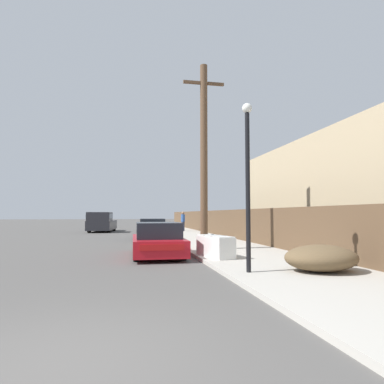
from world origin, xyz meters
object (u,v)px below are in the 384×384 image
(utility_pole, at_px, (204,153))
(car_parked_mid, at_px, (152,229))
(pedestrian, at_px, (183,221))
(discarded_fridge, at_px, (215,246))
(brush_pile, at_px, (321,258))
(street_lamp, at_px, (248,172))
(parked_sports_car_red, at_px, (158,241))
(pickup_truck, at_px, (102,222))

(utility_pole, bearing_deg, car_parked_mid, 101.35)
(pedestrian, bearing_deg, discarded_fridge, -95.93)
(discarded_fridge, height_order, brush_pile, discarded_fridge)
(car_parked_mid, xyz_separation_m, brush_pile, (3.33, -13.87, -0.16))
(discarded_fridge, relative_size, street_lamp, 0.44)
(parked_sports_car_red, distance_m, pedestrian, 17.11)
(parked_sports_car_red, height_order, pickup_truck, pickup_truck)
(discarded_fridge, bearing_deg, pedestrian, 72.26)
(car_parked_mid, distance_m, brush_pile, 14.26)
(parked_sports_car_red, distance_m, car_parked_mid, 8.96)
(discarded_fridge, distance_m, brush_pile, 3.98)
(car_parked_mid, bearing_deg, parked_sports_car_red, -89.79)
(brush_pile, xyz_separation_m, pedestrian, (-0.05, 21.60, 0.54))
(pickup_truck, bearing_deg, pedestrian, 167.29)
(brush_pile, bearing_deg, car_parked_mid, 103.50)
(pickup_truck, bearing_deg, brush_pile, 111.63)
(discarded_fridge, xyz_separation_m, car_parked_mid, (-1.40, 10.39, 0.14))
(car_parked_mid, relative_size, utility_pole, 0.59)
(discarded_fridge, distance_m, car_parked_mid, 10.48)
(pickup_truck, bearing_deg, discarded_fridge, 109.31)
(street_lamp, relative_size, pedestrian, 2.57)
(utility_pole, distance_m, street_lamp, 5.93)
(parked_sports_car_red, distance_m, pickup_truck, 19.24)
(car_parked_mid, xyz_separation_m, pickup_truck, (-3.82, 10.00, 0.26))
(discarded_fridge, xyz_separation_m, parked_sports_car_red, (-1.88, 1.44, 0.10))
(discarded_fridge, distance_m, pickup_truck, 21.05)
(pickup_truck, relative_size, street_lamp, 1.29)
(brush_pile, bearing_deg, parked_sports_car_red, 127.78)
(parked_sports_car_red, bearing_deg, street_lamp, -66.56)
(parked_sports_car_red, distance_m, brush_pile, 6.22)
(discarded_fridge, xyz_separation_m, utility_pole, (0.18, 2.51, 3.72))
(street_lamp, bearing_deg, pickup_truck, 102.55)
(utility_pole, relative_size, pedestrian, 4.65)
(parked_sports_car_red, relative_size, brush_pile, 2.25)
(utility_pole, distance_m, brush_pile, 7.28)
(parked_sports_car_red, bearing_deg, utility_pole, 28.59)
(parked_sports_car_red, height_order, brush_pile, parked_sports_car_red)
(discarded_fridge, relative_size, parked_sports_car_red, 0.44)
(parked_sports_car_red, distance_m, street_lamp, 5.47)
(pickup_truck, height_order, utility_pole, utility_pole)
(pickup_truck, xyz_separation_m, brush_pile, (7.15, -23.87, -0.42))
(parked_sports_car_red, xyz_separation_m, pickup_truck, (-3.34, 18.95, 0.30))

